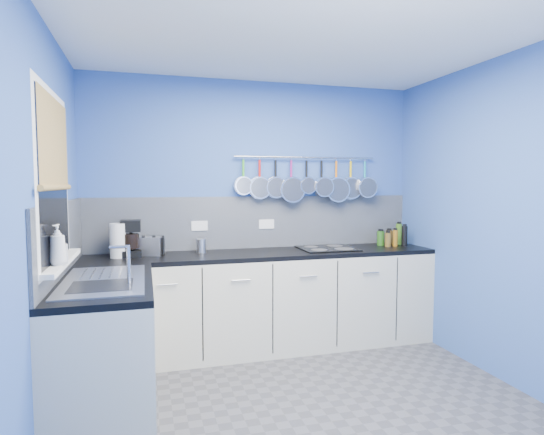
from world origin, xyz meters
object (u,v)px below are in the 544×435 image
toaster (149,246)px  canister (201,246)px  soap_bottle_a (57,245)px  hob (327,248)px  coffee_maker (131,238)px  soap_bottle_b (60,249)px  paper_towel (118,241)px

toaster → canister: (0.46, 0.01, -0.02)m
soap_bottle_a → hob: 2.45m
coffee_maker → toaster: (0.15, 0.04, -0.08)m
hob → soap_bottle_b: bearing=-153.9°
canister → paper_towel: bearing=-172.9°
soap_bottle_b → paper_towel: soap_bottle_b is taller
soap_bottle_a → canister: (0.98, 1.22, -0.21)m
soap_bottle_b → toaster: (0.52, 1.15, -0.16)m
soap_bottle_b → paper_towel: size_ratio=0.59×
soap_bottle_a → toaster: size_ratio=0.96×
soap_bottle_a → paper_towel: size_ratio=0.83×
coffee_maker → canister: size_ratio=2.48×
soap_bottle_b → hob: soap_bottle_b is taller
paper_towel → hob: paper_towel is taller
soap_bottle_a → paper_towel: soap_bottle_a is taller
soap_bottle_a → canister: soap_bottle_a is taller
canister → hob: canister is taller
canister → soap_bottle_a: bearing=-128.7°
coffee_maker → hob: size_ratio=0.60×
soap_bottle_b → coffee_maker: size_ratio=0.55×
toaster → canister: bearing=20.6°
canister → hob: bearing=-4.7°
soap_bottle_b → coffee_maker: 1.17m
toaster → canister: 0.46m
soap_bottle_a → toaster: (0.52, 1.21, -0.19)m
soap_bottle_a → toaster: bearing=66.9°
paper_towel → canister: paper_towel is taller
hob → canister: bearing=175.3°
toaster → hob: bearing=16.6°
soap_bottle_a → hob: bearing=27.4°
soap_bottle_b → canister: (0.98, 1.15, -0.17)m
paper_towel → toaster: (0.25, 0.08, -0.07)m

